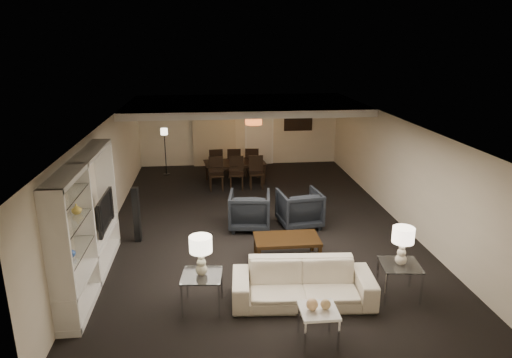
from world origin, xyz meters
The scene contains 35 objects.
floor centered at (0.00, 0.00, 0.00)m, with size 11.00×11.00×0.00m, color black.
ceiling centered at (0.00, 0.00, 2.50)m, with size 7.00×11.00×0.02m, color silver.
wall_back centered at (0.00, 5.50, 1.25)m, with size 7.00×0.02×2.50m, color beige.
wall_front centered at (0.00, -5.50, 1.25)m, with size 7.00×0.02×2.50m, color beige.
wall_left centered at (-3.50, 0.00, 1.25)m, with size 0.02×11.00×2.50m, color beige.
wall_right centered at (3.50, 0.00, 1.25)m, with size 0.02×11.00×2.50m, color beige.
ceiling_soffit centered at (0.00, 3.50, 2.40)m, with size 7.00×4.00×0.20m, color silver.
curtains centered at (-0.90, 5.42, 1.20)m, with size 1.50×0.12×2.40m, color beige.
door centered at (0.70, 5.47, 1.05)m, with size 0.90×0.05×2.10m, color silver.
painting centered at (2.10, 5.46, 1.55)m, with size 0.95×0.04×0.65m, color #142D38.
media_unit centered at (-3.31, -2.60, 1.18)m, with size 0.38×3.40×2.35m, color white, non-canonical shape.
pendant_light centered at (0.30, 3.50, 1.92)m, with size 0.52×0.52×0.24m, color #D8591E.
sofa centered at (0.41, -3.67, 0.35)m, with size 2.39×0.94×0.70m, color beige.
coffee_table centered at (0.41, -2.07, 0.24)m, with size 1.31×0.77×0.47m, color black, non-canonical shape.
armchair_left centered at (-0.19, -0.37, 0.44)m, with size 0.95×0.98×0.89m, color black.
armchair_right centered at (1.01, -0.37, 0.44)m, with size 0.95×0.98×0.89m, color black.
side_table_left centered at (-1.29, -3.67, 0.31)m, with size 0.66×0.66×0.61m, color white, non-canonical shape.
side_table_right centered at (2.11, -3.67, 0.31)m, with size 0.66×0.66×0.61m, color white, non-canonical shape.
table_lamp_left centered at (-1.29, -3.67, 0.95)m, with size 0.37×0.37×0.68m, color beige, non-canonical shape.
table_lamp_right centered at (2.11, -3.67, 0.95)m, with size 0.37×0.37×0.68m, color beige, non-canonical shape.
marble_table centered at (0.41, -4.77, 0.27)m, with size 0.55×0.55×0.55m, color white, non-canonical shape.
gold_gourd_a centered at (0.31, -4.77, 0.63)m, with size 0.18×0.18×0.18m, color #E3B078.
gold_gourd_b centered at (0.51, -4.77, 0.62)m, with size 0.15×0.15×0.15m, color tan.
television centered at (-3.28, -1.83, 1.09)m, with size 0.15×1.17×0.67m, color black.
vase_blue centered at (-3.31, -3.72, 1.14)m, with size 0.16×0.16×0.17m, color #254DA3.
vase_amber centered at (-3.31, -3.14, 1.65)m, with size 0.17×0.17×0.18m, color gold.
floor_speaker centered at (-2.74, -0.86, 0.63)m, with size 0.14×0.14×1.26m, color black.
dining_table centered at (-0.31, 3.28, 0.33)m, with size 1.87×1.04×0.66m, color black.
chair_nl centered at (-0.91, 2.63, 0.49)m, with size 0.45×0.45×0.97m, color black, non-canonical shape.
chair_nm centered at (-0.31, 2.63, 0.49)m, with size 0.45×0.45×0.97m, color black, non-canonical shape.
chair_nr centered at (0.29, 2.63, 0.49)m, with size 0.45×0.45×0.97m, color black, non-canonical shape.
chair_fl centered at (-0.91, 3.93, 0.49)m, with size 0.45×0.45×0.97m, color black, non-canonical shape.
chair_fm centered at (-0.31, 3.93, 0.49)m, with size 0.45×0.45×0.97m, color black, non-canonical shape.
chair_fr centered at (0.29, 3.93, 0.49)m, with size 0.45×0.45×0.97m, color black, non-canonical shape.
floor_lamp centered at (-2.54, 4.43, 0.78)m, with size 0.23×0.23×1.56m, color black, non-canonical shape.
Camera 1 is at (-1.12, -10.44, 4.31)m, focal length 32.00 mm.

